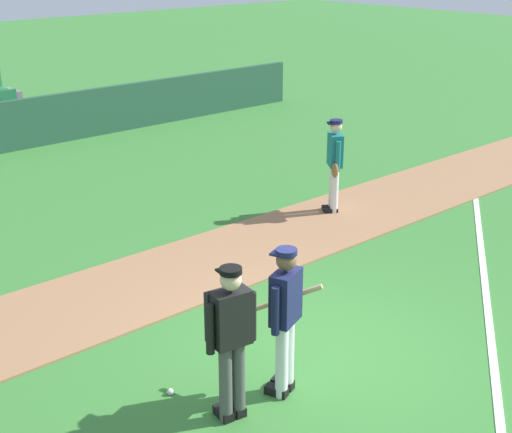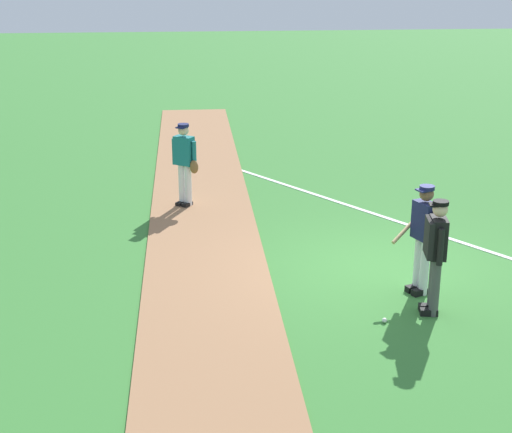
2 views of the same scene
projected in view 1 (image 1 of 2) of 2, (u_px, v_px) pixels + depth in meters
The scene contains 7 objects.
ground_plane at pixel (316, 351), 9.16m from camera, with size 80.00×80.00×0.00m, color #387A33.
infield_dirt_path at pixel (177, 274), 11.22m from camera, with size 28.00×2.09×0.03m, color #9E704C.
foul_line_chalk at pixel (486, 293), 10.66m from camera, with size 12.00×0.10×0.01m, color white.
batter_navy_jersey at pixel (285, 316), 8.00m from camera, with size 0.75×0.69×1.76m.
umpire_home_plate at pixel (230, 335), 7.56m from camera, with size 0.58×0.35×1.76m.
runner_teal_jersey at pixel (335, 163), 13.47m from camera, with size 0.51×0.56×1.76m.
baseball at pixel (170, 392), 8.28m from camera, with size 0.07×0.07×0.07m, color white.
Camera 1 is at (-5.83, -5.49, 4.80)m, focal length 51.82 mm.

